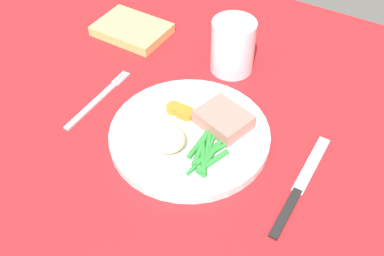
% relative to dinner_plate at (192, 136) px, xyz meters
% --- Properties ---
extents(dining_table, '(1.20, 0.90, 0.02)m').
position_rel_dinner_plate_xyz_m(dining_table, '(-0.00, 0.03, -0.02)').
color(dining_table, red).
rests_on(dining_table, ground).
extents(dinner_plate, '(0.25, 0.25, 0.02)m').
position_rel_dinner_plate_xyz_m(dinner_plate, '(0.00, 0.00, 0.00)').
color(dinner_plate, white).
rests_on(dinner_plate, dining_table).
extents(meat_portion, '(0.09, 0.08, 0.02)m').
position_rel_dinner_plate_xyz_m(meat_portion, '(0.03, 0.04, 0.02)').
color(meat_portion, '#B2756B').
rests_on(meat_portion, dinner_plate).
extents(mashed_potatoes, '(0.07, 0.06, 0.04)m').
position_rel_dinner_plate_xyz_m(mashed_potatoes, '(-0.02, -0.05, 0.03)').
color(mashed_potatoes, beige).
rests_on(mashed_potatoes, dinner_plate).
extents(carrot_slices, '(0.05, 0.03, 0.01)m').
position_rel_dinner_plate_xyz_m(carrot_slices, '(-0.04, 0.03, 0.01)').
color(carrot_slices, orange).
rests_on(carrot_slices, dinner_plate).
extents(green_beans, '(0.05, 0.10, 0.01)m').
position_rel_dinner_plate_xyz_m(green_beans, '(0.04, -0.03, 0.01)').
color(green_beans, '#2D8C38').
rests_on(green_beans, dinner_plate).
extents(fork, '(0.01, 0.17, 0.00)m').
position_rel_dinner_plate_xyz_m(fork, '(-0.19, -0.00, -0.01)').
color(fork, silver).
rests_on(fork, dining_table).
extents(knife, '(0.02, 0.21, 0.01)m').
position_rel_dinner_plate_xyz_m(knife, '(0.18, -0.00, -0.01)').
color(knife, black).
rests_on(knife, dining_table).
extents(water_glass, '(0.08, 0.08, 0.10)m').
position_rel_dinner_plate_xyz_m(water_glass, '(-0.03, 0.19, 0.03)').
color(water_glass, silver).
rests_on(water_glass, dining_table).
extents(napkin, '(0.14, 0.10, 0.02)m').
position_rel_dinner_plate_xyz_m(napkin, '(-0.25, 0.19, 0.00)').
color(napkin, '#DBBC6B').
rests_on(napkin, dining_table).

